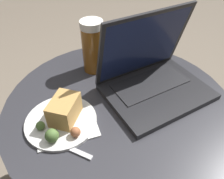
# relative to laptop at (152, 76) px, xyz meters

# --- Properties ---
(table) EXTENTS (0.70, 0.70, 0.58)m
(table) POSITION_rel_laptop_xyz_m (-0.12, -0.02, -0.23)
(table) COLOR #515156
(table) RESTS_ON ground_plane
(napkin) EXTENTS (0.17, 0.12, 0.00)m
(napkin) POSITION_rel_laptop_xyz_m (-0.29, -0.07, -0.05)
(napkin) COLOR white
(napkin) RESTS_ON table
(laptop) EXTENTS (0.35, 0.29, 0.25)m
(laptop) POSITION_rel_laptop_xyz_m (0.00, 0.00, 0.00)
(laptop) COLOR #232326
(laptop) RESTS_ON table
(beer_glass) EXTENTS (0.08, 0.08, 0.18)m
(beer_glass) POSITION_rel_laptop_xyz_m (-0.14, 0.17, 0.04)
(beer_glass) COLOR brown
(beer_glass) RESTS_ON table
(snack_plate) EXTENTS (0.20, 0.20, 0.07)m
(snack_plate) POSITION_rel_laptop_xyz_m (-0.30, -0.04, -0.03)
(snack_plate) COLOR silver
(snack_plate) RESTS_ON table
(fork) EXTENTS (0.14, 0.14, 0.00)m
(fork) POSITION_rel_laptop_xyz_m (-0.33, -0.10, -0.05)
(fork) COLOR silver
(fork) RESTS_ON table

